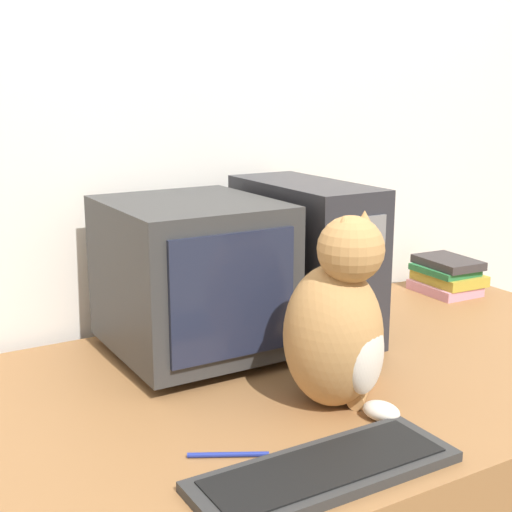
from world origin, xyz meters
TOP-DOWN VIEW (x-y plane):
  - wall_back at (0.00, 1.02)m, footprint 7.00×0.05m
  - crt_monitor at (-0.17, 0.72)m, footprint 0.36×0.41m
  - computer_tower at (0.14, 0.72)m, footprint 0.20×0.45m
  - keyboard at (-0.22, 0.12)m, footprint 0.46×0.16m
  - cat at (-0.05, 0.32)m, footprint 0.29×0.28m
  - book_stack at (0.73, 0.80)m, footprint 0.17×0.21m
  - pen at (-0.33, 0.25)m, footprint 0.13×0.08m

SIDE VIEW (x-z plane):
  - pen at x=-0.33m, z-range 0.72..0.73m
  - keyboard at x=-0.22m, z-range 0.72..0.74m
  - book_stack at x=0.73m, z-range 0.72..0.82m
  - cat at x=-0.05m, z-range 0.69..1.08m
  - crt_monitor at x=-0.17m, z-range 0.73..1.09m
  - computer_tower at x=0.14m, z-range 0.72..1.11m
  - wall_back at x=0.00m, z-range 0.00..2.50m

